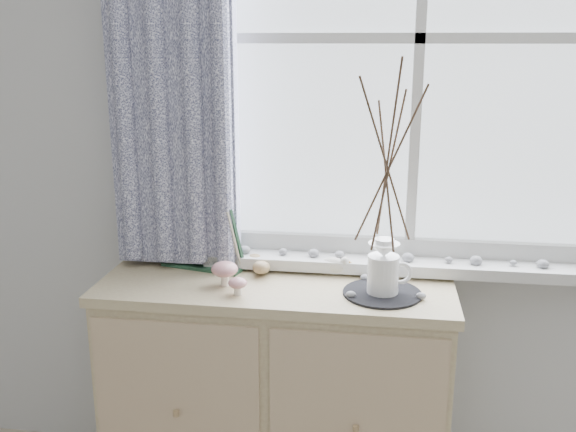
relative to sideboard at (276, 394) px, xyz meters
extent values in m
cube|color=silver|center=(0.15, 0.25, 0.87)|extent=(4.00, 0.04, 2.60)
cube|color=silver|center=(0.45, 0.25, 1.22)|extent=(1.30, 0.01, 1.40)
cube|color=silver|center=(0.45, 0.17, 0.45)|extent=(1.45, 0.16, 0.04)
cube|color=#090D33|center=(-0.37, 0.12, 1.25)|extent=(0.44, 0.06, 1.61)
cube|color=#C2B688|center=(0.00, 0.01, -0.02)|extent=(1.17, 0.43, 0.81)
cube|color=#C2B688|center=(0.00, 0.01, 0.41)|extent=(1.20, 0.45, 0.03)
cube|color=tan|center=(-0.29, -0.22, -0.02)|extent=(0.55, 0.01, 0.75)
cylinder|color=white|center=(-0.16, -0.05, 0.45)|extent=(0.03, 0.03, 0.06)
ellipsoid|color=#8E040A|center=(-0.16, -0.05, 0.48)|extent=(0.09, 0.09, 0.05)
cylinder|color=white|center=(-0.10, -0.12, 0.44)|extent=(0.03, 0.03, 0.04)
ellipsoid|color=#8E040A|center=(-0.10, -0.12, 0.46)|extent=(0.06, 0.06, 0.03)
ellipsoid|color=tan|center=(-0.06, 0.06, 0.45)|extent=(0.06, 0.05, 0.08)
ellipsoid|color=tan|center=(-0.10, 0.13, 0.45)|extent=(0.06, 0.05, 0.08)
cylinder|color=black|center=(0.36, -0.05, 0.43)|extent=(0.25, 0.25, 0.01)
cylinder|color=white|center=(0.36, -0.05, 0.49)|extent=(0.12, 0.12, 0.12)
cone|color=white|center=(0.36, -0.05, 0.58)|extent=(0.10, 0.10, 0.04)
cylinder|color=white|center=(0.36, -0.05, 0.60)|extent=(0.06, 0.06, 0.03)
torus|color=white|center=(0.41, -0.05, 0.50)|extent=(0.08, 0.03, 0.08)
ellipsoid|color=gray|center=(0.26, -0.09, 0.44)|extent=(0.03, 0.03, 0.02)
ellipsoid|color=gray|center=(0.30, 0.07, 0.44)|extent=(0.03, 0.03, 0.02)
ellipsoid|color=gray|center=(0.48, -0.07, 0.44)|extent=(0.03, 0.03, 0.02)
camera|label=1|loc=(0.34, -2.00, 1.22)|focal=40.00mm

